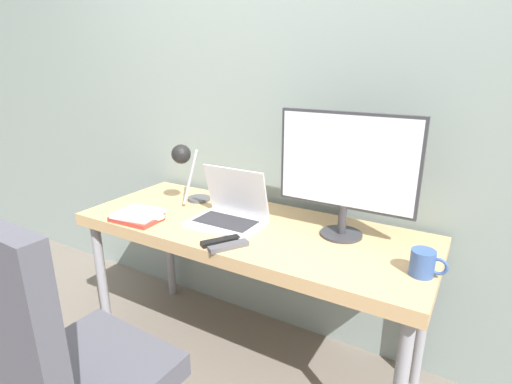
% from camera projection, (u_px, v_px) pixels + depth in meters
% --- Properties ---
extents(wall_back, '(8.00, 0.05, 2.60)m').
position_uv_depth(wall_back, '(289.00, 102.00, 2.03)').
color(wall_back, gray).
rests_on(wall_back, ground_plane).
extents(desk, '(1.67, 0.65, 0.76)m').
position_uv_depth(desk, '(250.00, 238.00, 1.90)').
color(desk, tan).
rests_on(desk, ground_plane).
extents(laptop, '(0.33, 0.25, 0.26)m').
position_uv_depth(laptop, '(229.00, 212.00, 1.89)').
color(laptop, silver).
rests_on(laptop, desk).
extents(monitor, '(0.60, 0.18, 0.54)m').
position_uv_depth(monitor, '(346.00, 167.00, 1.67)').
color(monitor, '#333338').
rests_on(monitor, desk).
extents(desk_lamp, '(0.12, 0.24, 0.33)m').
position_uv_depth(desk_lamp, '(185.00, 165.00, 2.06)').
color(desk_lamp, '#4C4C51').
rests_on(desk_lamp, desk).
extents(office_chair, '(0.60, 0.62, 1.13)m').
position_uv_depth(office_chair, '(55.00, 363.00, 1.23)').
color(office_chair, black).
rests_on(office_chair, ground_plane).
extents(book_stack, '(0.24, 0.21, 0.04)m').
position_uv_depth(book_stack, '(137.00, 216.00, 1.93)').
color(book_stack, '#B2382D').
rests_on(book_stack, desk).
extents(tv_remote, '(0.13, 0.16, 0.02)m').
position_uv_depth(tv_remote, '(220.00, 241.00, 1.68)').
color(tv_remote, black).
rests_on(tv_remote, desk).
extents(media_remote, '(0.12, 0.17, 0.02)m').
position_uv_depth(media_remote, '(229.00, 246.00, 1.64)').
color(media_remote, '#4C4C51').
rests_on(media_remote, desk).
extents(mug, '(0.13, 0.09, 0.10)m').
position_uv_depth(mug, '(423.00, 263.00, 1.42)').
color(mug, '#385693').
rests_on(mug, desk).
extents(game_controller, '(0.16, 0.09, 0.04)m').
position_uv_depth(game_controller, '(151.00, 215.00, 1.94)').
color(game_controller, white).
rests_on(game_controller, desk).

